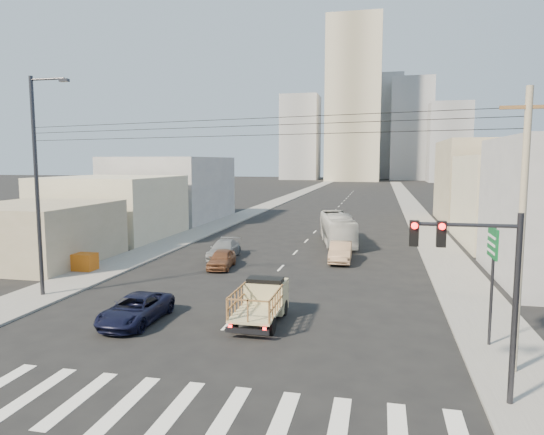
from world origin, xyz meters
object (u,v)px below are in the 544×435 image
at_px(green_sign, 492,257).
at_px(utility_pole, 521,230).
at_px(sedan_grey, 224,249).
at_px(traffic_signal, 480,275).
at_px(navy_pickup, 136,309).
at_px(crate_stack, 82,262).
at_px(flatbed_pickup, 261,299).
at_px(streetlamp_left, 38,181).
at_px(city_bus, 337,229).
at_px(sedan_brown, 222,259).
at_px(sedan_tan, 340,252).

distance_m(green_sign, utility_pole, 2.91).
xyz_separation_m(sedan_grey, traffic_signal, (14.78, -19.99, 3.39)).
relative_size(navy_pickup, utility_pole, 0.46).
distance_m(sedan_grey, traffic_signal, 25.09).
height_order(navy_pickup, green_sign, green_sign).
bearing_deg(sedan_grey, navy_pickup, -91.48).
height_order(utility_pole, crate_stack, utility_pole).
relative_size(navy_pickup, green_sign, 0.92).
bearing_deg(flatbed_pickup, streetlamp_left, 173.48).
distance_m(navy_pickup, city_bus, 24.98).
relative_size(navy_pickup, sedan_brown, 1.19).
bearing_deg(flatbed_pickup, sedan_grey, 114.78).
bearing_deg(flatbed_pickup, crate_stack, 152.82).
bearing_deg(traffic_signal, streetlamp_left, 160.47).
bearing_deg(navy_pickup, sedan_brown, 89.71).
height_order(sedan_grey, utility_pole, utility_pole).
distance_m(utility_pole, crate_stack, 27.21).
xyz_separation_m(sedan_grey, utility_pole, (16.51, -17.48, 4.49)).
xyz_separation_m(sedan_brown, green_sign, (15.24, -11.58, 3.09)).
relative_size(navy_pickup, sedan_tan, 1.01).
distance_m(green_sign, crate_stack, 25.78).
height_order(navy_pickup, utility_pole, utility_pole).
distance_m(navy_pickup, sedan_brown, 11.95).
relative_size(navy_pickup, city_bus, 0.46).
height_order(streetlamp_left, crate_stack, streetlamp_left).
xyz_separation_m(navy_pickup, green_sign, (15.43, 0.37, 3.10)).
relative_size(sedan_tan, streetlamp_left, 0.38).
bearing_deg(city_bus, crate_stack, -148.20).
bearing_deg(navy_pickup, utility_pole, -7.06).
distance_m(city_bus, sedan_brown, 13.89).
xyz_separation_m(navy_pickup, utility_pole, (15.77, -2.13, 4.55)).
distance_m(green_sign, streetlamp_left, 22.86).
bearing_deg(crate_stack, sedan_brown, 19.37).
bearing_deg(navy_pickup, crate_stack, 135.37).
height_order(flatbed_pickup, green_sign, green_sign).
xyz_separation_m(navy_pickup, sedan_grey, (-0.75, 15.35, 0.05)).
height_order(navy_pickup, sedan_tan, sedan_tan).
distance_m(sedan_grey, streetlamp_left, 15.15).
height_order(sedan_grey, streetlamp_left, streetlamp_left).
bearing_deg(city_bus, traffic_signal, -88.15).
bearing_deg(navy_pickup, city_bus, 73.75).
xyz_separation_m(city_bus, utility_pole, (8.52, -26.02, 3.80)).
bearing_deg(streetlamp_left, traffic_signal, -19.53).
bearing_deg(sedan_grey, utility_pole, -50.89).
bearing_deg(traffic_signal, navy_pickup, 161.73).
bearing_deg(sedan_brown, flatbed_pickup, -68.49).
height_order(utility_pole, streetlamp_left, streetlamp_left).
relative_size(green_sign, streetlamp_left, 0.42).
bearing_deg(traffic_signal, sedan_tan, 105.83).
height_order(sedan_brown, traffic_signal, traffic_signal).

